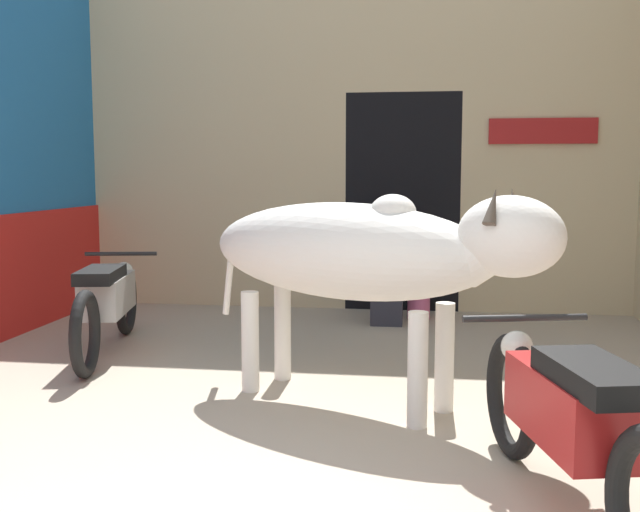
{
  "coord_description": "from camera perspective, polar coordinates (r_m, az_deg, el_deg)",
  "views": [
    {
      "loc": [
        0.72,
        -1.93,
        1.37
      ],
      "look_at": [
        0.1,
        2.45,
        0.87
      ],
      "focal_mm": 42.0,
      "sensor_mm": 36.0,
      "label": 1
    }
  ],
  "objects": [
    {
      "name": "plastic_stool",
      "position": [
        7.04,
        7.54,
        -2.87
      ],
      "size": [
        0.3,
        0.3,
        0.45
      ],
      "color": "#DB6093",
      "rests_on": "ground_plane"
    },
    {
      "name": "cow",
      "position": [
        4.33,
        3.32,
        0.26
      ],
      "size": [
        2.22,
        1.44,
        1.3
      ],
      "color": "silver",
      "rests_on": "ground_plane"
    },
    {
      "name": "wall_back_with_doorway",
      "position": [
        7.63,
        3.95,
        8.01
      ],
      "size": [
        5.37,
        0.93,
        3.66
      ],
      "color": "#C6B289",
      "rests_on": "ground_plane"
    },
    {
      "name": "motorcycle_near",
      "position": [
        3.15,
        18.5,
        -11.65
      ],
      "size": [
        0.66,
        1.88,
        0.72
      ],
      "color": "black",
      "rests_on": "ground_plane"
    },
    {
      "name": "motorcycle_far",
      "position": [
        5.86,
        -15.88,
        -3.27
      ],
      "size": [
        0.62,
        1.91,
        0.72
      ],
      "color": "black",
      "rests_on": "ground_plane"
    },
    {
      "name": "shopkeeper_seated",
      "position": [
        6.77,
        5.18,
        0.02
      ],
      "size": [
        0.41,
        0.33,
        1.17
      ],
      "color": "#282833",
      "rests_on": "ground_plane"
    }
  ]
}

